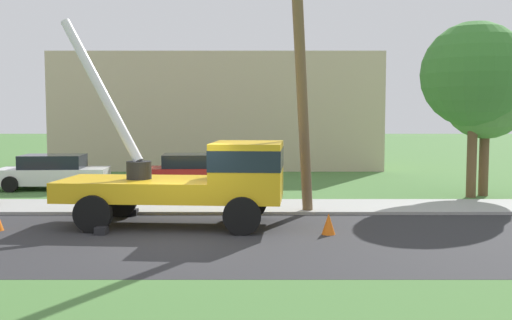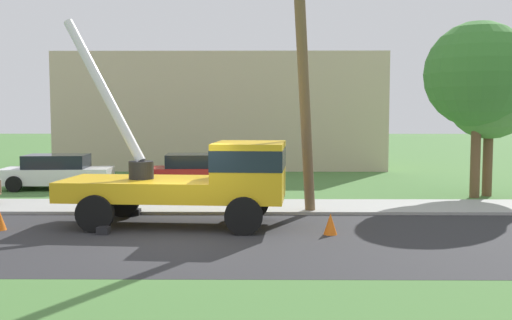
# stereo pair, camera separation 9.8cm
# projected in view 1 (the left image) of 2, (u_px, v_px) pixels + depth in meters

# --- Properties ---
(ground_plane) EXTENTS (120.00, 120.00, 0.00)m
(ground_plane) POSITION_uv_depth(u_px,v_px,m) (215.00, 183.00, 26.89)
(ground_plane) COLOR #477538
(road_asphalt) EXTENTS (80.00, 7.13, 0.01)m
(road_asphalt) POSITION_uv_depth(u_px,v_px,m) (180.00, 240.00, 14.93)
(road_asphalt) COLOR #2B2B2D
(road_asphalt) RESTS_ON ground
(sidewalk_strip) EXTENTS (80.00, 2.73, 0.10)m
(sidewalk_strip) POSITION_uv_depth(u_px,v_px,m) (200.00, 207.00, 19.84)
(sidewalk_strip) COLOR #9E9E99
(sidewalk_strip) RESTS_ON ground
(utility_truck) EXTENTS (6.74, 3.25, 5.98)m
(utility_truck) POSITION_uv_depth(u_px,v_px,m) (204.00, 176.00, 16.72)
(utility_truck) COLOR gold
(utility_truck) RESTS_ON ground
(leaning_utility_pole) EXTENTS (1.11, 2.94, 8.80)m
(leaning_utility_pole) POSITION_uv_depth(u_px,v_px,m) (303.00, 66.00, 17.47)
(leaning_utility_pole) COLOR brown
(leaning_utility_pole) RESTS_ON ground
(traffic_cone_ahead) EXTENTS (0.36, 0.36, 0.56)m
(traffic_cone_ahead) POSITION_uv_depth(u_px,v_px,m) (331.00, 224.00, 15.54)
(traffic_cone_ahead) COLOR orange
(traffic_cone_ahead) RESTS_ON ground
(parked_sedan_white) EXTENTS (4.50, 2.19, 1.42)m
(parked_sedan_white) POSITION_uv_depth(u_px,v_px,m) (56.00, 172.00, 24.68)
(parked_sedan_white) COLOR silver
(parked_sedan_white) RESTS_ON ground
(parked_sedan_red) EXTENTS (4.51, 2.20, 1.42)m
(parked_sedan_red) POSITION_uv_depth(u_px,v_px,m) (195.00, 171.00, 25.04)
(parked_sedan_red) COLOR #B21E1E
(parked_sedan_red) RESTS_ON ground
(roadside_tree_near) EXTENTS (3.90, 3.90, 6.51)m
(roadside_tree_near) POSITION_uv_depth(u_px,v_px,m) (477.00, 75.00, 21.96)
(roadside_tree_near) COLOR brown
(roadside_tree_near) RESTS_ON ground
(roadside_tree_far) EXTENTS (3.22, 3.22, 5.39)m
(roadside_tree_far) POSITION_uv_depth(u_px,v_px,m) (489.00, 97.00, 22.45)
(roadside_tree_far) COLOR brown
(roadside_tree_far) RESTS_ON ground
(lowrise_building_backdrop) EXTENTS (18.00, 6.00, 6.40)m
(lowrise_building_backdrop) POSITION_uv_depth(u_px,v_px,m) (222.00, 112.00, 34.64)
(lowrise_building_backdrop) COLOR #C6B293
(lowrise_building_backdrop) RESTS_ON ground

